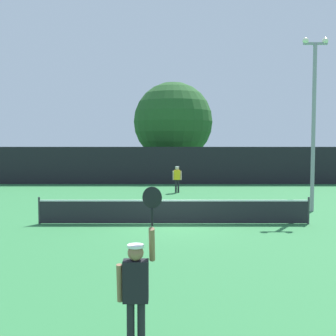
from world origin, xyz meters
TOP-DOWN VIEW (x-y plane):
  - ground_plane at (0.00, 0.00)m, footprint 120.00×120.00m
  - tennis_net at (0.00, 0.00)m, footprint 10.74×0.08m
  - perimeter_fence at (0.00, 15.57)m, footprint 32.59×0.12m
  - player_serving at (-0.70, -10.11)m, footprint 0.68×0.40m
  - player_receiving at (0.35, 10.09)m, footprint 0.57×0.25m
  - tennis_ball at (0.17, 3.53)m, footprint 0.07×0.07m
  - light_pole at (6.51, 3.00)m, footprint 1.18×0.28m
  - large_tree at (0.22, 20.71)m, footprint 7.01×7.01m
  - parked_car_near at (-3.07, 23.84)m, footprint 2.44×4.42m

SIDE VIEW (x-z plane):
  - ground_plane at x=0.00m, z-range 0.00..0.00m
  - tennis_ball at x=0.17m, z-range 0.00..0.07m
  - tennis_net at x=0.00m, z-range -0.02..1.05m
  - parked_car_near at x=-3.07m, z-range -0.07..1.62m
  - player_receiving at x=0.35m, z-range 0.19..1.88m
  - player_serving at x=-0.70m, z-range -0.15..2.42m
  - perimeter_fence at x=0.00m, z-range 0.00..2.88m
  - light_pole at x=6.51m, z-range 0.56..8.58m
  - large_tree at x=0.22m, z-range 0.77..9.33m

